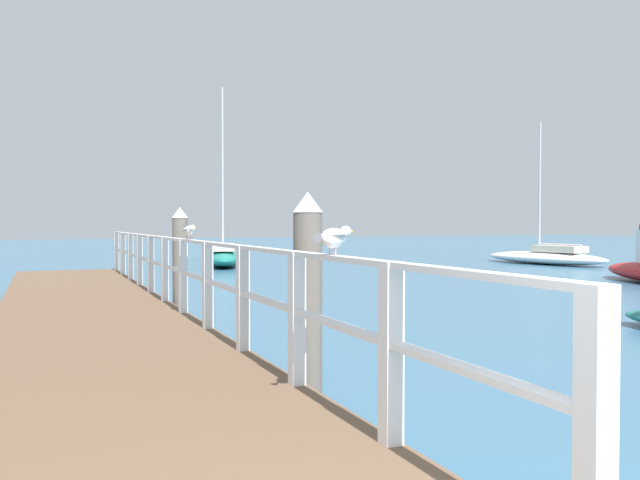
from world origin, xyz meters
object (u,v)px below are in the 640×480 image
dock_piling_far (180,265)px  seagull_background (189,230)px  seagull_foreground (334,237)px  dock_piling_near (308,303)px  boat_4 (223,256)px  boat_5 (546,256)px

dock_piling_far → seagull_background: (-0.38, -2.59, 0.67)m
seagull_foreground → dock_piling_near: bearing=131.9°
seagull_background → boat_4: 18.80m
dock_piling_near → seagull_foreground: 1.60m
boat_4 → boat_5: size_ratio=1.21×
dock_piling_far → seagull_background: dock_piling_far is taller
dock_piling_near → seagull_background: size_ratio=4.56×
seagull_background → dock_piling_near: bearing=92.1°
seagull_background → boat_5: (19.28, 13.25, -1.42)m
dock_piling_far → seagull_foreground: bearing=-92.8°
dock_piling_far → seagull_background: 2.71m
boat_5 → dock_piling_near: bearing=-147.8°
seagull_background → dock_piling_far: bearing=-102.3°
dock_piling_near → dock_piling_far: size_ratio=1.00×
dock_piling_near → seagull_background: dock_piling_near is taller
dock_piling_near → dock_piling_far: same height
dock_piling_near → seagull_foreground: bearing=-104.9°
dock_piling_near → boat_5: (18.90, 16.84, -0.74)m
dock_piling_far → boat_4: bearing=72.2°
dock_piling_near → dock_piling_far: 6.18m
seagull_foreground → boat_5: boat_5 is taller
seagull_background → boat_5: size_ratio=0.07×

